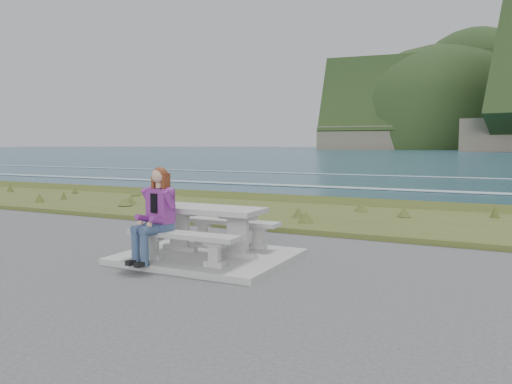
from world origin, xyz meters
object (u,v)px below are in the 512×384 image
at_px(picnic_table, 208,217).
at_px(bench_seaward, 229,226).
at_px(bench_landward, 183,239).
at_px(seated_woman, 153,227).

distance_m(picnic_table, bench_seaward, 0.74).
height_order(bench_landward, seated_woman, seated_woman).
bearing_deg(picnic_table, bench_seaward, 90.00).
xyz_separation_m(bench_seaward, seated_woman, (-0.43, -1.53, 0.17)).
distance_m(picnic_table, bench_landward, 0.74).
bearing_deg(bench_seaward, bench_landward, -90.00).
xyz_separation_m(bench_landward, seated_woman, (-0.43, -0.13, 0.17)).
relative_size(picnic_table, bench_seaward, 1.00).
height_order(bench_landward, bench_seaward, same).
distance_m(bench_seaward, seated_woman, 1.60).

